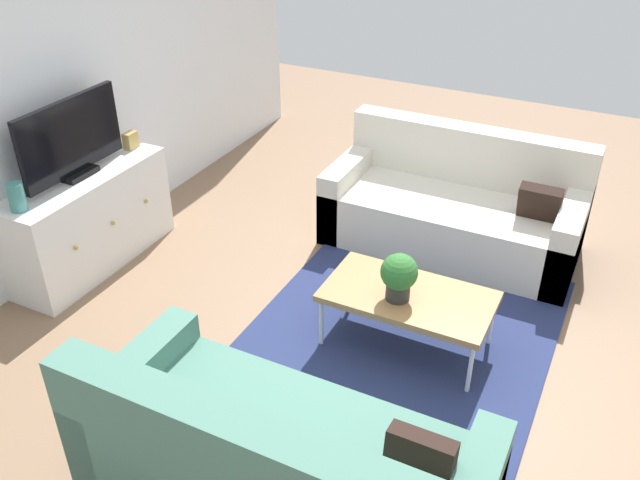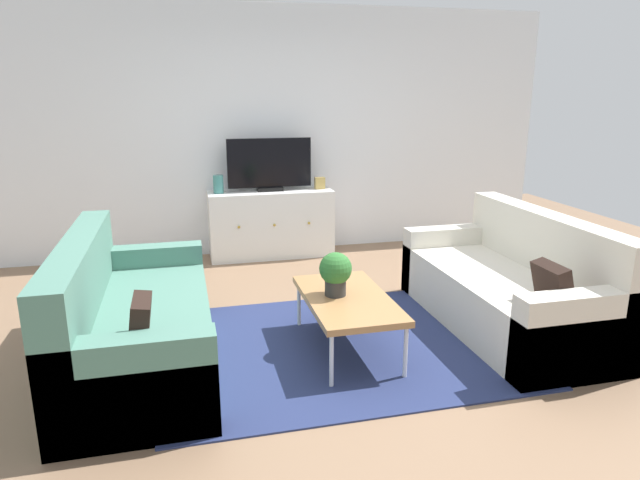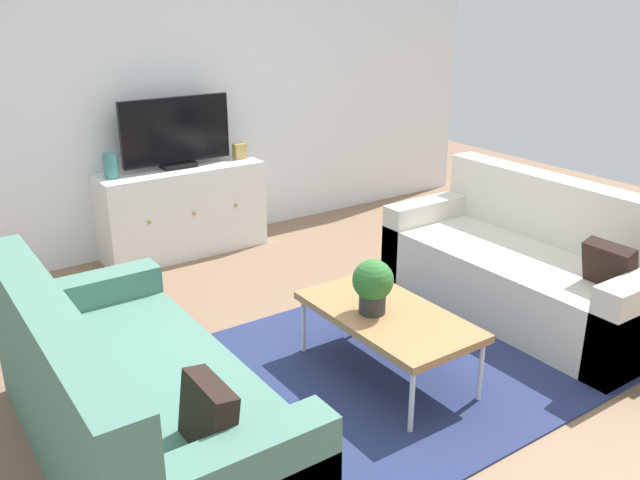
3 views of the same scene
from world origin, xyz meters
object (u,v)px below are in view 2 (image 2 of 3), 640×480
(couch_right_side, at_px, (514,290))
(coffee_table, at_px, (347,300))
(mantel_clock, at_px, (320,183))
(flat_screen_tv, at_px, (269,165))
(glass_vase, at_px, (218,184))
(couch_left_side, at_px, (127,327))
(tv_console, at_px, (271,224))
(potted_plant, at_px, (336,272))

(couch_right_side, distance_m, coffee_table, 1.40)
(mantel_clock, bearing_deg, coffee_table, -99.56)
(flat_screen_tv, height_order, glass_vase, flat_screen_tv)
(couch_left_side, distance_m, mantel_clock, 3.09)
(coffee_table, distance_m, tv_console, 2.48)
(glass_vase, bearing_deg, couch_left_side, -108.42)
(tv_console, relative_size, mantel_clock, 10.44)
(coffee_table, bearing_deg, couch_left_side, 176.00)
(mantel_clock, bearing_deg, tv_console, -180.00)
(tv_console, distance_m, mantel_clock, 0.71)
(potted_plant, bearing_deg, glass_vase, 104.44)
(coffee_table, bearing_deg, mantel_clock, 80.44)
(potted_plant, relative_size, tv_console, 0.23)
(glass_vase, bearing_deg, potted_plant, -75.56)
(flat_screen_tv, bearing_deg, glass_vase, -177.95)
(flat_screen_tv, bearing_deg, tv_console, -90.00)
(glass_vase, bearing_deg, mantel_clock, 0.00)
(couch_left_side, xyz_separation_m, tv_console, (1.35, 2.37, 0.07))
(couch_left_side, height_order, coffee_table, couch_left_side)
(coffee_table, distance_m, glass_vase, 2.62)
(tv_console, xyz_separation_m, mantel_clock, (0.56, 0.00, 0.43))
(coffee_table, relative_size, potted_plant, 3.39)
(couch_left_side, height_order, flat_screen_tv, flat_screen_tv)
(couch_right_side, height_order, potted_plant, couch_right_side)
(coffee_table, xyz_separation_m, glass_vase, (-0.70, 2.48, 0.46))
(potted_plant, bearing_deg, flat_screen_tv, 91.57)
(flat_screen_tv, relative_size, mantel_clock, 7.03)
(couch_left_side, height_order, couch_right_side, same)
(couch_right_side, xyz_separation_m, coffee_table, (-1.39, -0.10, 0.08))
(tv_console, xyz_separation_m, glass_vase, (-0.56, 0.00, 0.47))
(potted_plant, height_order, flat_screen_tv, flat_screen_tv)
(tv_console, xyz_separation_m, flat_screen_tv, (-0.00, 0.02, 0.65))
(couch_right_side, relative_size, potted_plant, 6.23)
(potted_plant, relative_size, flat_screen_tv, 0.34)
(coffee_table, distance_m, potted_plant, 0.22)
(coffee_table, distance_m, mantel_clock, 2.55)
(coffee_table, distance_m, flat_screen_tv, 2.58)
(couch_right_side, bearing_deg, tv_console, 122.84)
(tv_console, bearing_deg, coffee_table, -86.74)
(flat_screen_tv, xyz_separation_m, glass_vase, (-0.56, -0.02, -0.19))
(glass_vase, bearing_deg, tv_console, -0.00)
(coffee_table, bearing_deg, flat_screen_tv, 93.23)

